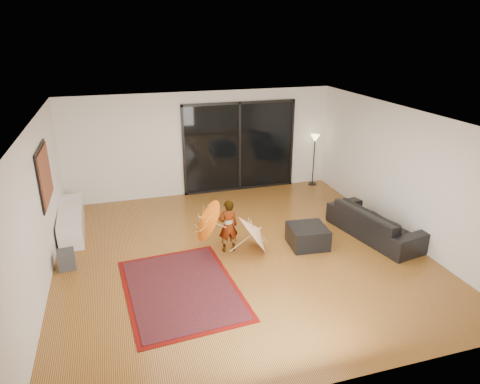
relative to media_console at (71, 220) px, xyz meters
name	(u,v)px	position (x,y,z in m)	size (l,w,h in m)	color
floor	(241,253)	(3.25, -1.98, -0.27)	(7.00, 7.00, 0.00)	#A56E2D
ceiling	(241,118)	(3.25, -1.98, 2.43)	(7.00, 7.00, 0.00)	white
wall_back	(202,144)	(3.25, 1.52, 1.08)	(7.00, 7.00, 0.00)	silver
wall_front	(329,295)	(3.25, -5.48, 1.08)	(7.00, 7.00, 0.00)	silver
wall_left	(38,211)	(-0.25, -1.98, 1.08)	(7.00, 7.00, 0.00)	silver
wall_right	(401,173)	(6.75, -1.98, 1.08)	(7.00, 7.00, 0.00)	silver
sliding_door	(239,147)	(4.25, 1.48, 0.93)	(3.06, 0.07, 2.40)	black
painting	(45,175)	(-0.21, -0.98, 1.38)	(0.04, 1.28, 1.08)	black
media_console	(71,220)	(0.00, 0.00, 0.00)	(0.48, 1.92, 0.53)	white
speaker	(66,260)	(0.00, -1.58, -0.09)	(0.31, 0.31, 0.35)	#424244
persian_rug	(181,289)	(1.92, -2.88, -0.26)	(2.03, 2.70, 0.02)	#5C0A07
sofa	(375,222)	(6.20, -2.07, 0.06)	(2.21, 0.86, 0.65)	black
ottoman	(308,236)	(4.66, -2.04, -0.06)	(0.74, 0.74, 0.42)	black
floor_lamp	(315,146)	(6.35, 1.27, 0.87)	(0.25, 0.25, 1.44)	black
child	(228,226)	(3.05, -1.79, 0.28)	(0.39, 0.26, 1.08)	#999999
parasol_orange	(201,222)	(2.50, -1.84, 0.47)	(0.56, 0.84, 0.88)	#E7600C
parasol_white	(259,227)	(3.65, -1.94, 0.24)	(0.65, 0.88, 0.95)	silver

